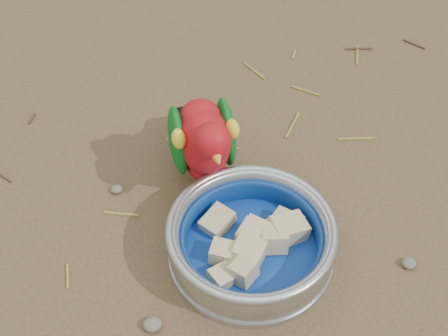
{
  "coord_description": "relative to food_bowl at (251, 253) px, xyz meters",
  "views": [
    {
      "loc": [
        -0.11,
        -0.53,
        0.71
      ],
      "look_at": [
        0.0,
        0.04,
        0.08
      ],
      "focal_mm": 55.0,
      "sensor_mm": 36.0,
      "label": 1
    }
  ],
  "objects": [
    {
      "name": "ground_debris",
      "position": [
        -0.03,
        0.06,
        -0.01
      ],
      "size": [
        0.9,
        0.8,
        0.01
      ],
      "primitive_type": null,
      "color": "olive",
      "rests_on": "ground"
    },
    {
      "name": "lory_parrot",
      "position": [
        -0.03,
        0.13,
        0.07
      ],
      "size": [
        0.1,
        0.19,
        0.15
      ],
      "primitive_type": null,
      "rotation": [
        0.0,
        0.0,
        -3.09
      ],
      "color": "#AD0F18",
      "rests_on": "ground"
    },
    {
      "name": "fruit_wedges",
      "position": [
        -0.0,
        0.0,
        0.02
      ],
      "size": [
        0.12,
        0.12,
        0.03
      ],
      "primitive_type": null,
      "color": "#D6BC8A",
      "rests_on": "food_bowl"
    },
    {
      "name": "bowl_wall",
      "position": [
        0.0,
        0.0,
        0.03
      ],
      "size": [
        0.21,
        0.21,
        0.04
      ],
      "primitive_type": null,
      "color": "#B2B2BA",
      "rests_on": "food_bowl"
    },
    {
      "name": "food_bowl",
      "position": [
        0.0,
        0.0,
        0.0
      ],
      "size": [
        0.21,
        0.21,
        0.02
      ],
      "primitive_type": "cylinder",
      "color": "#B2B2BA",
      "rests_on": "ground"
    },
    {
      "name": "ground",
      "position": [
        -0.02,
        0.04,
        -0.01
      ],
      "size": [
        60.0,
        60.0,
        0.0
      ],
      "primitive_type": "plane",
      "color": "brown"
    }
  ]
}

